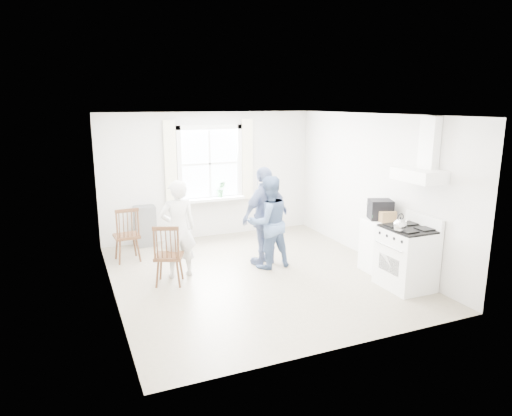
{
  "coord_description": "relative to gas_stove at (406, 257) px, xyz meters",
  "views": [
    {
      "loc": [
        -2.77,
        -6.52,
        2.78
      ],
      "look_at": [
        0.08,
        0.2,
        1.09
      ],
      "focal_mm": 32.0,
      "sensor_mm": 36.0,
      "label": 1
    }
  ],
  "objects": [
    {
      "name": "range_hood",
      "position": [
        0.16,
        -0.0,
        1.42
      ],
      "size": [
        0.45,
        0.76,
        0.94
      ],
      "color": "white",
      "rests_on": "room_shell"
    },
    {
      "name": "window_assembly",
      "position": [
        -1.91,
        3.8,
        0.98
      ],
      "size": [
        1.88,
        0.24,
        1.7
      ],
      "color": "white",
      "rests_on": "room_shell"
    },
    {
      "name": "windsor_chair_b",
      "position": [
        -3.35,
        1.46,
        0.12
      ],
      "size": [
        0.54,
        0.53,
        0.99
      ],
      "color": "#402514",
      "rests_on": "ground"
    },
    {
      "name": "room_shell",
      "position": [
        -1.91,
        1.35,
        0.82
      ],
      "size": [
        4.62,
        5.12,
        2.64
      ],
      "color": "gray",
      "rests_on": "ground"
    },
    {
      "name": "stereo_stack",
      "position": [
        0.05,
        0.75,
        0.58
      ],
      "size": [
        0.46,
        0.44,
        0.32
      ],
      "color": "black",
      "rests_on": "low_cabinet"
    },
    {
      "name": "person_right",
      "position": [
        -1.55,
        1.8,
        0.38
      ],
      "size": [
        1.29,
        1.29,
        1.72
      ],
      "primitive_type": "imported",
      "rotation": [
        0.0,
        0.0,
        3.49
      ],
      "color": "navy",
      "rests_on": "ground"
    },
    {
      "name": "shelf_unit",
      "position": [
        -3.31,
        3.68,
        -0.08
      ],
      "size": [
        0.4,
        0.3,
        0.8
      ],
      "primitive_type": "cube",
      "color": "slate",
      "rests_on": "ground"
    },
    {
      "name": "cardboard_box",
      "position": [
        0.06,
        0.6,
        0.5
      ],
      "size": [
        0.28,
        0.21,
        0.17
      ],
      "primitive_type": "cube",
      "rotation": [
        0.0,
        0.0,
        -0.1
      ],
      "color": "#9A774A",
      "rests_on": "low_cabinet"
    },
    {
      "name": "low_cabinet",
      "position": [
        0.07,
        0.7,
        -0.03
      ],
      "size": [
        0.5,
        0.55,
        0.9
      ],
      "primitive_type": "cube",
      "color": "white",
      "rests_on": "ground"
    },
    {
      "name": "gas_stove",
      "position": [
        0.0,
        0.0,
        0.0
      ],
      "size": [
        0.68,
        0.76,
        1.12
      ],
      "color": "white",
      "rests_on": "ground"
    },
    {
      "name": "potted_plant",
      "position": [
        -1.71,
        3.71,
        0.53
      ],
      "size": [
        0.23,
        0.23,
        0.34
      ],
      "primitive_type": "imported",
      "rotation": [
        0.0,
        0.0,
        -0.3
      ],
      "color": "#2F6937",
      "rests_on": "window_assembly"
    },
    {
      "name": "person_left",
      "position": [
        -3.09,
        1.81,
        0.32
      ],
      "size": [
        0.59,
        0.59,
        1.6
      ],
      "primitive_type": "imported",
      "rotation": [
        0.0,
        0.0,
        3.15
      ],
      "color": "silver",
      "rests_on": "ground"
    },
    {
      "name": "kettle",
      "position": [
        -0.25,
        -0.09,
        0.56
      ],
      "size": [
        0.19,
        0.19,
        0.27
      ],
      "color": "silver",
      "rests_on": "gas_stove"
    },
    {
      "name": "windsor_chair_a",
      "position": [
        -3.76,
        2.81,
        0.13
      ],
      "size": [
        0.45,
        0.44,
        1.0
      ],
      "color": "#402514",
      "rests_on": "ground"
    },
    {
      "name": "person_mid",
      "position": [
        -1.57,
        1.64,
        0.31
      ],
      "size": [
        0.83,
        0.83,
        1.59
      ],
      "primitive_type": "imported",
      "rotation": [
        0.0,
        0.0,
        3.22
      ],
      "color": "slate",
      "rests_on": "ground"
    }
  ]
}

